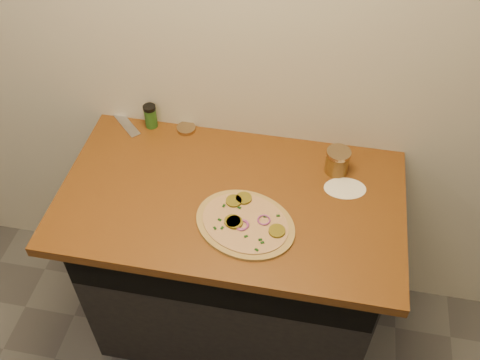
% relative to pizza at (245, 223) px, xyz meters
% --- Properties ---
extents(cabinet, '(1.10, 0.60, 0.86)m').
position_rel_pizza_xyz_m(cabinet, '(-0.07, 0.15, -0.48)').
color(cabinet, black).
rests_on(cabinet, ground).
extents(countertop, '(1.20, 0.70, 0.04)m').
position_rel_pizza_xyz_m(countertop, '(-0.07, 0.12, -0.03)').
color(countertop, brown).
rests_on(countertop, cabinet).
extents(pizza, '(0.43, 0.43, 0.02)m').
position_rel_pizza_xyz_m(pizza, '(0.00, 0.00, 0.00)').
color(pizza, tan).
rests_on(pizza, countertop).
extents(chefs_knife, '(0.24, 0.23, 0.02)m').
position_rel_pizza_xyz_m(chefs_knife, '(-0.62, 0.47, -0.00)').
color(chefs_knife, '#B7BAC1').
rests_on(chefs_knife, countertop).
extents(mason_jar_lid, '(0.08, 0.08, 0.02)m').
position_rel_pizza_xyz_m(mason_jar_lid, '(-0.31, 0.42, -0.00)').
color(mason_jar_lid, '#A0845D').
rests_on(mason_jar_lid, countertop).
extents(salsa_jar, '(0.09, 0.09, 0.09)m').
position_rel_pizza_xyz_m(salsa_jar, '(0.28, 0.31, 0.04)').
color(salsa_jar, '#A51810').
rests_on(salsa_jar, countertop).
extents(spice_shaker, '(0.05, 0.05, 0.10)m').
position_rel_pizza_xyz_m(spice_shaker, '(-0.45, 0.42, 0.04)').
color(spice_shaker, '#275A1C').
rests_on(spice_shaker, countertop).
extents(flour_spill, '(0.17, 0.17, 0.00)m').
position_rel_pizza_xyz_m(flour_spill, '(0.32, 0.22, -0.01)').
color(flour_spill, white).
rests_on(flour_spill, countertop).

